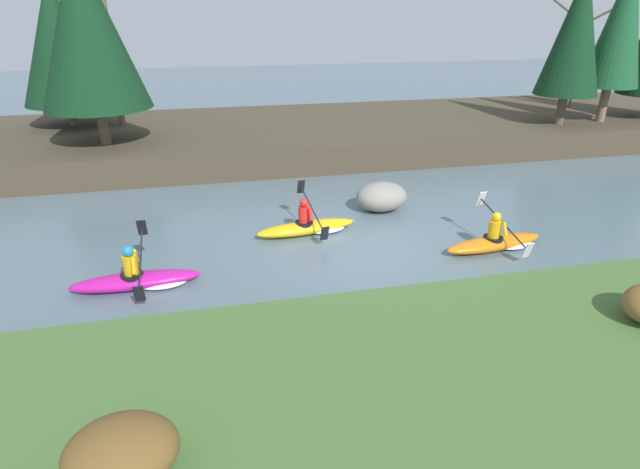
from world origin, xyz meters
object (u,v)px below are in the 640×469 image
kayaker_lead (498,241)px  kayaker_middle (310,226)px  boulder_midstream (381,197)px  kayaker_trailing (141,279)px

kayaker_lead → kayaker_middle: size_ratio=1.00×
kayaker_lead → boulder_midstream: (-2.01, 3.14, 0.23)m
boulder_midstream → kayaker_lead: bearing=-57.4°
kayaker_lead → kayaker_middle: 4.83m
kayaker_trailing → boulder_midstream: bearing=24.7°
kayaker_middle → kayaker_lead: bearing=-31.4°
kayaker_trailing → kayaker_lead: bearing=-1.0°
kayaker_lead → kayaker_middle: (-4.41, 1.96, 0.00)m
kayaker_trailing → kayaker_middle: bearing=24.7°
kayaker_lead → boulder_midstream: kayaker_lead is taller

